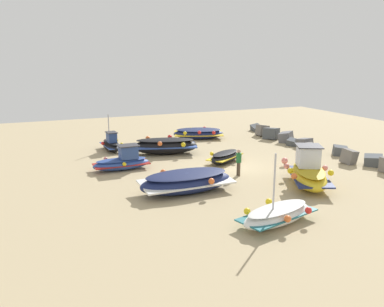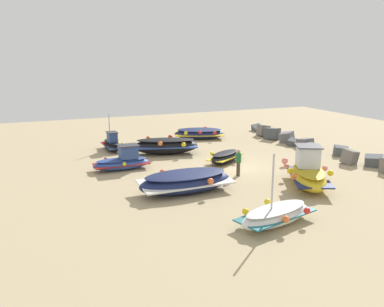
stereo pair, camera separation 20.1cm
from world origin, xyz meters
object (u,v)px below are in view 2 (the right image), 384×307
at_px(fishing_boat_2, 308,173).
at_px(fishing_boat_4, 199,133).
at_px(fishing_boat_0, 186,181).
at_px(mooring_buoy_0, 285,161).
at_px(fishing_boat_3, 225,157).
at_px(fishing_boat_7, 112,144).
at_px(fishing_boat_1, 165,146).
at_px(person_walking, 238,161).
at_px(fishing_boat_6, 123,161).
at_px(fishing_boat_5, 276,215).

xyz_separation_m(fishing_boat_2, fishing_boat_4, (-14.55, -0.25, -0.25)).
height_order(fishing_boat_0, mooring_buoy_0, fishing_boat_0).
height_order(fishing_boat_0, fishing_boat_2, fishing_boat_2).
relative_size(fishing_boat_3, fishing_boat_7, 1.05).
height_order(fishing_boat_1, person_walking, person_walking).
relative_size(fishing_boat_7, person_walking, 1.90).
xyz_separation_m(fishing_boat_0, fishing_boat_4, (-12.95, 6.42, -0.11)).
bearing_deg(fishing_boat_7, fishing_boat_4, 97.83).
bearing_deg(mooring_buoy_0, fishing_boat_4, -171.92).
xyz_separation_m(fishing_boat_3, person_walking, (3.12, -0.71, 0.54)).
height_order(fishing_boat_7, mooring_buoy_0, fishing_boat_7).
bearing_deg(mooring_buoy_0, fishing_boat_6, -108.44).
relative_size(fishing_boat_4, mooring_buoy_0, 8.33).
height_order(fishing_boat_3, fishing_boat_6, fishing_boat_6).
bearing_deg(fishing_boat_0, fishing_boat_4, -117.99).
height_order(fishing_boat_1, mooring_buoy_0, fishing_boat_1).
height_order(fishing_boat_2, person_walking, fishing_boat_2).
height_order(fishing_boat_3, fishing_boat_4, fishing_boat_4).
distance_m(fishing_boat_0, fishing_boat_1, 8.84).
xyz_separation_m(fishing_boat_6, person_walking, (4.09, 6.11, 0.42)).
distance_m(fishing_boat_1, fishing_boat_7, 4.35).
xyz_separation_m(fishing_boat_2, mooring_buoy_0, (-3.95, 1.26, -0.37)).
distance_m(fishing_boat_1, fishing_boat_5, 14.06).
distance_m(fishing_boat_0, fishing_boat_3, 6.69).
relative_size(fishing_boat_4, fishing_boat_5, 1.15).
bearing_deg(fishing_boat_5, fishing_boat_0, 95.50).
xyz_separation_m(fishing_boat_1, fishing_boat_4, (-4.30, 4.61, -0.16)).
relative_size(fishing_boat_2, mooring_buoy_0, 8.33).
xyz_separation_m(fishing_boat_5, fishing_boat_7, (-16.72, -3.63, 0.08)).
distance_m(fishing_boat_4, fishing_boat_7, 8.21).
bearing_deg(fishing_boat_4, fishing_boat_7, 31.31).
bearing_deg(fishing_boat_6, fishing_boat_0, -70.86).
distance_m(fishing_boat_2, fishing_boat_3, 6.61).
xyz_separation_m(fishing_boat_0, fishing_boat_1, (-8.65, 1.82, 0.04)).
bearing_deg(fishing_boat_2, fishing_boat_1, 52.49).
xyz_separation_m(fishing_boat_3, fishing_boat_4, (-8.24, 1.68, 0.08)).
height_order(fishing_boat_0, fishing_boat_4, fishing_boat_0).
bearing_deg(fishing_boat_7, person_walking, 26.50).
height_order(fishing_boat_1, fishing_boat_2, fishing_boat_2).
distance_m(fishing_boat_0, person_walking, 4.35).
relative_size(fishing_boat_1, fishing_boat_3, 1.56).
bearing_deg(fishing_boat_4, fishing_boat_6, 60.33).
relative_size(fishing_boat_0, fishing_boat_7, 1.68).
bearing_deg(person_walking, fishing_boat_1, -75.30).
bearing_deg(fishing_boat_1, fishing_boat_6, 53.55).
height_order(fishing_boat_4, person_walking, person_walking).
bearing_deg(mooring_buoy_0, fishing_boat_7, -133.19).
xyz_separation_m(fishing_boat_2, fishing_boat_7, (-12.91, -8.29, -0.23)).
height_order(fishing_boat_2, fishing_boat_7, fishing_boat_7).
bearing_deg(fishing_boat_2, mooring_buoy_0, 9.48).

